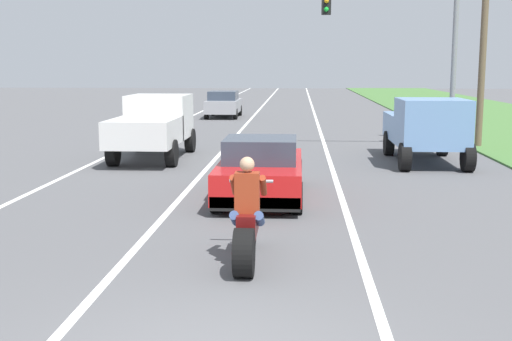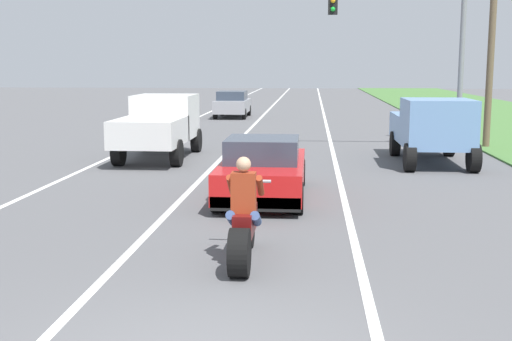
{
  "view_description": "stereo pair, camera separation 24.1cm",
  "coord_description": "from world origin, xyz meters",
  "views": [
    {
      "loc": [
        0.81,
        -5.97,
        2.94
      ],
      "look_at": [
        0.04,
        6.14,
        1.0
      ],
      "focal_mm": 46.39,
      "sensor_mm": 36.0,
      "label": 1
    },
    {
      "loc": [
        1.05,
        -5.95,
        2.94
      ],
      "look_at": [
        0.04,
        6.14,
        1.0
      ],
      "focal_mm": 46.39,
      "sensor_mm": 36.0,
      "label": 2
    }
  ],
  "objects": [
    {
      "name": "lane_stripe_right_solid",
      "position": [
        1.8,
        20.0,
        0.0
      ],
      "size": [
        0.14,
        120.0,
        0.01
      ],
      "primitive_type": "cube",
      "color": "white",
      "rests_on": "ground"
    },
    {
      "name": "sports_car_red",
      "position": [
        -0.01,
        8.51,
        0.63
      ],
      "size": [
        1.84,
        4.3,
        1.37
      ],
      "color": "red",
      "rests_on": "ground"
    },
    {
      "name": "pickup_truck_left_lane_white",
      "position": [
        -3.74,
        14.57,
        1.11
      ],
      "size": [
        2.02,
        4.8,
        1.98
      ],
      "color": "silver",
      "rests_on": "ground"
    },
    {
      "name": "distant_car_far_ahead",
      "position": [
        -3.43,
        31.47,
        0.77
      ],
      "size": [
        1.8,
        4.0,
        1.5
      ],
      "color": "#99999E",
      "rests_on": "ground"
    },
    {
      "name": "pickup_truck_right_shoulder_light_blue",
      "position": [
        4.67,
        14.29,
        1.11
      ],
      "size": [
        2.02,
        4.8,
        1.98
      ],
      "color": "#6B93C6",
      "rests_on": "ground"
    },
    {
      "name": "traffic_light_mast_near",
      "position": [
        4.61,
        17.34,
        4.02
      ],
      "size": [
        4.88,
        0.34,
        6.0
      ],
      "color": "gray",
      "rests_on": "ground"
    },
    {
      "name": "utility_pole_roadside",
      "position": [
        7.32,
        18.24,
        4.38
      ],
      "size": [
        0.24,
        0.24,
        8.76
      ],
      "primitive_type": "cylinder",
      "color": "brown",
      "rests_on": "ground"
    },
    {
      "name": "lane_stripe_centre_dashed",
      "position": [
        -1.8,
        20.0,
        0.0
      ],
      "size": [
        0.14,
        120.0,
        0.01
      ],
      "primitive_type": "cube",
      "color": "white",
      "rests_on": "ground"
    },
    {
      "name": "motorcycle_with_rider",
      "position": [
        0.07,
        3.53,
        0.59
      ],
      "size": [
        0.7,
        2.21,
        1.62
      ],
      "color": "black",
      "rests_on": "ground"
    },
    {
      "name": "lane_stripe_left_solid",
      "position": [
        -5.4,
        20.0,
        0.0
      ],
      "size": [
        0.14,
        120.0,
        0.01
      ],
      "primitive_type": "cube",
      "color": "white",
      "rests_on": "ground"
    }
  ]
}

